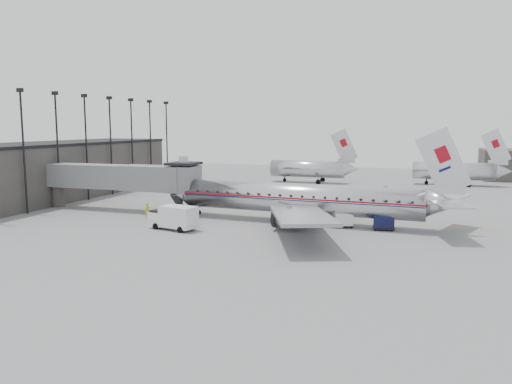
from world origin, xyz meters
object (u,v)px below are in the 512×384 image
(airliner, at_px, (304,199))
(service_van, at_px, (173,217))
(baggage_cart_white, at_px, (343,219))
(ramp_worker, at_px, (147,210))
(baggage_cart_navy, at_px, (384,221))

(airliner, xyz_separation_m, service_van, (-12.19, -7.77, -1.39))
(service_van, distance_m, baggage_cart_white, 18.03)
(baggage_cart_white, bearing_deg, airliner, 150.06)
(ramp_worker, bearing_deg, baggage_cart_white, -24.10)
(baggage_cart_white, bearing_deg, service_van, -175.72)
(baggage_cart_navy, xyz_separation_m, baggage_cart_white, (-4.20, 0.00, -0.08))
(airliner, relative_size, baggage_cart_navy, 14.46)
(service_van, height_order, baggage_cart_white, service_van)
(service_van, relative_size, ramp_worker, 3.26)
(airliner, xyz_separation_m, baggage_cart_navy, (8.70, -0.96, -1.79))
(service_van, bearing_deg, baggage_cart_navy, 31.12)
(baggage_cart_white, xyz_separation_m, ramp_worker, (-22.80, -1.70, 0.03))
(ramp_worker, bearing_deg, service_van, -68.23)
(baggage_cart_navy, distance_m, baggage_cart_white, 4.20)
(service_van, distance_m, baggage_cart_navy, 21.97)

